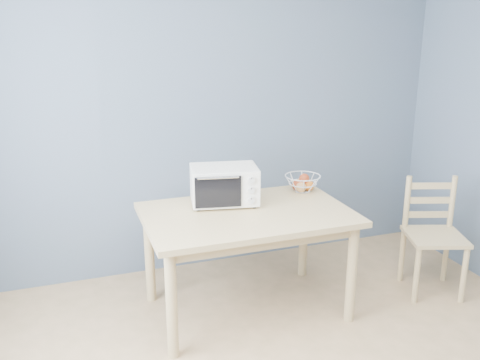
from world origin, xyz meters
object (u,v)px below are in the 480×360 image
object	(u,v)px
dining_table	(247,226)
toaster_oven	(222,185)
fruit_basket	(302,183)
dining_chair	(433,237)

from	to	relation	value
dining_table	toaster_oven	xyz separation A→B (m)	(-0.11, 0.21, 0.24)
toaster_oven	fruit_basket	size ratio (longest dim) A/B	1.44
fruit_basket	dining_chair	size ratio (longest dim) A/B	0.41
toaster_oven	dining_chair	xyz separation A→B (m)	(1.55, -0.38, -0.46)
dining_chair	toaster_oven	bearing A→B (deg)	-175.12
toaster_oven	fruit_basket	world-z (taller)	toaster_oven
dining_table	dining_chair	bearing A→B (deg)	-6.74
fruit_basket	dining_chair	bearing A→B (deg)	-26.92
dining_table	toaster_oven	bearing A→B (deg)	118.71
dining_table	toaster_oven	distance (m)	0.34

